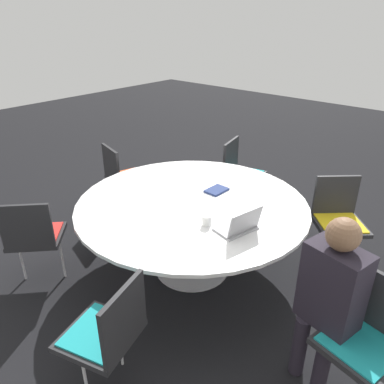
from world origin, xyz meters
TOP-DOWN VIEW (x-y plane):
  - ground_plane at (0.00, 0.00)m, footprint 16.00×16.00m
  - conference_table at (0.00, 0.00)m, footprint 2.06×2.06m
  - chair_0 at (0.30, 1.66)m, footprint 0.51×0.52m
  - chair_1 at (-1.00, 0.96)m, footprint 0.61×0.61m
  - chair_2 at (-1.33, -0.39)m, footprint 0.52×0.51m
  - chair_3 at (-0.30, -1.36)m, footprint 0.52×0.53m
  - chair_4 at (1.06, -0.90)m, footprint 0.61×0.61m
  - chair_5 at (1.31, 0.47)m, footprint 0.54×0.53m
  - person_0 at (0.33, 1.41)m, footprint 0.31×0.40m
  - laptop at (0.14, 0.60)m, footprint 0.35×0.29m
  - spiral_notebook at (-0.32, 0.03)m, footprint 0.21×0.15m
  - coffee_cup at (0.22, 0.35)m, footprint 0.08×0.08m
  - handbag at (-1.23, -1.05)m, footprint 0.36×0.16m

SIDE VIEW (x-z plane):
  - ground_plane at x=0.00m, z-range 0.00..0.00m
  - handbag at x=-1.23m, z-range 0.00..0.28m
  - chair_0 at x=0.30m, z-range 0.09..0.97m
  - chair_1 at x=-1.00m, z-range 0.09..0.97m
  - chair_2 at x=-1.33m, z-range 0.09..0.97m
  - chair_3 at x=-0.30m, z-range 0.09..0.97m
  - chair_4 at x=1.06m, z-range 0.09..0.97m
  - chair_5 at x=1.31m, z-range 0.09..0.97m
  - conference_table at x=0.00m, z-range 0.27..1.00m
  - person_0 at x=0.33m, z-range 0.11..1.33m
  - spiral_notebook at x=-0.32m, z-range 0.73..0.75m
  - coffee_cup at x=0.22m, z-range 0.73..0.81m
  - laptop at x=0.14m, z-range 0.68..0.89m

